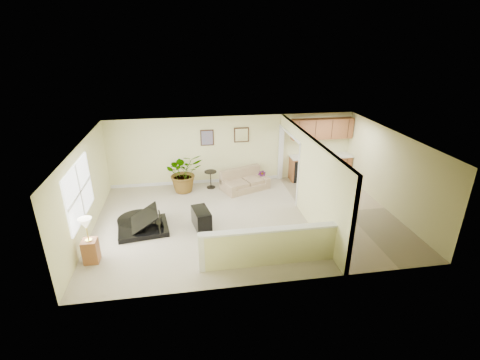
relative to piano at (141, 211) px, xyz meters
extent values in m
plane|color=#BBAC92|center=(3.09, 0.06, -0.54)|extent=(9.00, 9.00, 0.00)
cube|color=beige|center=(3.09, 3.06, 0.71)|extent=(9.00, 0.04, 2.50)
cube|color=beige|center=(3.09, -2.94, 0.71)|extent=(9.00, 0.04, 2.50)
cube|color=beige|center=(-1.41, 0.06, 0.71)|extent=(0.04, 6.00, 2.50)
cube|color=beige|center=(7.59, 0.06, 0.71)|extent=(0.04, 6.00, 2.50)
cube|color=silver|center=(3.09, 0.06, 1.96)|extent=(9.00, 6.00, 0.04)
cube|color=tan|center=(6.24, 0.06, -0.53)|extent=(2.70, 6.00, 0.01)
cube|color=beige|center=(4.89, -1.14, 0.71)|extent=(0.12, 3.60, 2.50)
cube|color=beige|center=(4.89, 1.83, 1.76)|extent=(0.12, 2.35, 0.40)
cube|color=beige|center=(3.24, -2.24, -0.06)|extent=(3.30, 0.12, 0.95)
cube|color=white|center=(3.24, -2.24, 0.43)|extent=(3.40, 0.22, 0.05)
cube|color=white|center=(1.59, -2.24, -0.04)|extent=(0.14, 0.14, 1.00)
cube|color=white|center=(-1.40, -0.44, 0.91)|extent=(0.05, 2.15, 1.45)
cube|color=#382214|center=(2.14, 3.03, 1.21)|extent=(0.48, 0.03, 0.58)
cube|color=#8E5A6F|center=(2.14, 3.01, 1.21)|extent=(0.40, 0.01, 0.50)
cube|color=#382214|center=(3.39, 3.03, 1.26)|extent=(0.55, 0.03, 0.55)
cube|color=white|center=(3.39, 3.01, 1.26)|extent=(0.46, 0.01, 0.46)
cube|color=#935830|center=(6.39, 2.76, -0.09)|extent=(2.30, 0.60, 0.90)
cube|color=beige|center=(6.39, 2.76, 0.38)|extent=(2.36, 0.65, 0.04)
cube|color=black|center=(5.59, 2.75, -0.11)|extent=(0.60, 0.60, 0.84)
cube|color=#935830|center=(6.39, 2.88, 1.41)|extent=(2.30, 0.35, 0.75)
cube|color=black|center=(0.03, -0.13, 0.18)|extent=(1.51, 1.35, 0.28)
cylinder|color=black|center=(-0.11, 0.39, 0.18)|extent=(1.16, 1.16, 0.28)
cube|color=white|center=(0.84, -0.13, 0.14)|extent=(0.34, 0.96, 0.02)
cube|color=black|center=(-0.06, -0.04, 0.44)|extent=(1.21, 1.22, 0.63)
cube|color=black|center=(1.69, -0.21, -0.26)|extent=(0.58, 0.90, 0.55)
cube|color=tan|center=(3.39, 2.25, -0.31)|extent=(1.83, 1.44, 0.45)
cube|color=tan|center=(3.39, 2.60, 0.15)|extent=(1.58, 0.79, 0.47)
cube|color=tan|center=(2.68, 2.25, 0.00)|extent=(0.51, 0.92, 0.17)
cube|color=tan|center=(4.10, 2.25, 0.00)|extent=(0.51, 0.92, 0.17)
cylinder|color=black|center=(2.18, 2.55, -0.53)|extent=(0.32, 0.32, 0.03)
cylinder|color=black|center=(2.18, 2.55, -0.22)|extent=(0.03, 0.03, 0.61)
cylinder|color=black|center=(2.18, 2.55, 0.08)|extent=(0.44, 0.44, 0.03)
cylinder|color=black|center=(1.25, 2.43, -0.40)|extent=(0.41, 0.41, 0.28)
imported|color=#214E17|center=(1.25, 2.43, 0.17)|extent=(1.51, 1.38, 1.42)
cylinder|color=black|center=(4.04, 2.44, -0.44)|extent=(0.29, 0.29, 0.21)
imported|color=#214E17|center=(4.04, 2.44, -0.26)|extent=(0.41, 0.41, 0.57)
cube|color=#935830|center=(-1.06, -1.45, -0.24)|extent=(0.36, 0.36, 0.60)
cylinder|color=gold|center=(-1.06, -1.45, 0.08)|extent=(0.16, 0.16, 0.02)
cylinder|color=gold|center=(-1.06, -1.45, 0.28)|extent=(0.03, 0.03, 0.40)
cone|color=#F6EAC9|center=(-1.06, -1.45, 0.53)|extent=(0.32, 0.32, 0.26)
camera|label=1|loc=(1.41, -9.06, 4.63)|focal=26.00mm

